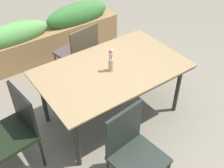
{
  "coord_description": "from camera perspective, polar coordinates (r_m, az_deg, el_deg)",
  "views": [
    {
      "loc": [
        -1.47,
        -2.06,
        2.65
      ],
      "look_at": [
        0.03,
        0.04,
        0.53
      ],
      "focal_mm": 44.39,
      "sensor_mm": 36.0,
      "label": 1
    }
  ],
  "objects": [
    {
      "name": "chair_near_left",
      "position": [
        2.69,
        4.31,
        -13.22
      ],
      "size": [
        0.51,
        0.51,
        0.93
      ],
      "rotation": [
        0.0,
        0.0,
        3.26
      ],
      "color": "#212822",
      "rests_on": "ground"
    },
    {
      "name": "planter_box",
      "position": [
        4.73,
        -12.79,
        9.68
      ],
      "size": [
        2.52,
        0.37,
        0.8
      ],
      "color": "olive",
      "rests_on": "ground"
    },
    {
      "name": "dining_table",
      "position": [
        3.23,
        0.0,
        2.44
      ],
      "size": [
        1.71,
        1.06,
        0.76
      ],
      "color": "#8C704C",
      "rests_on": "ground"
    },
    {
      "name": "ground_plane",
      "position": [
        3.66,
        0.02,
        -6.86
      ],
      "size": [
        12.0,
        12.0,
        0.0
      ],
      "primitive_type": "plane",
      "color": "#756B5B"
    },
    {
      "name": "chair_far_side",
      "position": [
        3.99,
        -6.8,
        6.82
      ],
      "size": [
        0.55,
        0.55,
        0.92
      ],
      "rotation": [
        0.0,
        0.0,
        0.15
      ],
      "color": "#483A38",
      "rests_on": "ground"
    },
    {
      "name": "flower_vase",
      "position": [
        3.08,
        -0.23,
        4.8
      ],
      "size": [
        0.06,
        0.06,
        0.29
      ],
      "color": "tan",
      "rests_on": "dining_table"
    },
    {
      "name": "chair_end_left",
      "position": [
        3.0,
        -19.61,
        -8.54
      ],
      "size": [
        0.54,
        0.54,
        0.93
      ],
      "rotation": [
        0.0,
        0.0,
        1.68
      ],
      "color": "black",
      "rests_on": "ground"
    }
  ]
}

